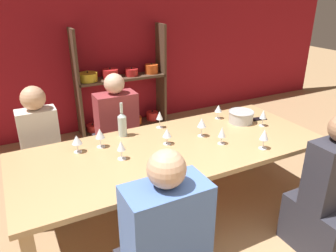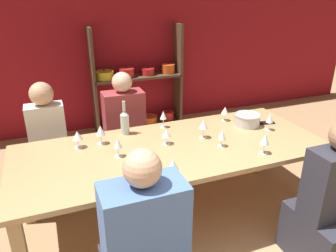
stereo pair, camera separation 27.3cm
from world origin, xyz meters
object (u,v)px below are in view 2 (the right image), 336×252
(wine_glass_empty_b, at_px, (225,111))
(wine_glass_white_a, at_px, (163,116))
(wine_glass_empty_d, at_px, (270,118))
(wine_bottle_green, at_px, (125,122))
(wine_glass_red_b, at_px, (222,135))
(person_far_a, at_px, (125,141))
(wine_glass_empty_c, at_px, (100,131))
(person_near_b, at_px, (327,214))
(shelf_unit, at_px, (137,92))
(cell_phone, at_px, (267,123))
(mixing_bowl, at_px, (247,119))
(person_far_b, at_px, (51,155))
(wine_glass_white_d, at_px, (118,144))
(wine_glass_empty_e, at_px, (167,133))
(wine_glass_empty_a, at_px, (77,136))
(wine_glass_white_b, at_px, (173,165))
(dining_table, at_px, (172,155))
(wine_glass_white_c, at_px, (203,125))
(wine_glass_red_a, at_px, (265,140))

(wine_glass_empty_b, height_order, wine_glass_white_a, wine_glass_white_a)
(wine_glass_empty_d, bearing_deg, wine_bottle_green, 162.40)
(wine_glass_red_b, xyz_separation_m, person_far_a, (-0.58, 1.02, -0.41))
(wine_glass_empty_c, relative_size, wine_glass_red_b, 1.09)
(person_near_b, bearing_deg, shelf_unit, 100.13)
(wine_bottle_green, bearing_deg, cell_phone, -10.81)
(mixing_bowl, relative_size, person_far_b, 0.21)
(mixing_bowl, distance_m, person_far_b, 1.94)
(wine_glass_white_d, bearing_deg, wine_glass_empty_c, 106.66)
(wine_glass_white_d, bearing_deg, wine_glass_empty_e, 9.53)
(wine_glass_white_d, xyz_separation_m, cell_phone, (1.50, 0.14, -0.10))
(wine_glass_empty_d, bearing_deg, wine_glass_empty_a, 170.90)
(wine_glass_white_b, distance_m, wine_glass_white_d, 0.52)
(mixing_bowl, relative_size, wine_glass_empty_e, 1.74)
(wine_bottle_green, distance_m, wine_glass_empty_a, 0.45)
(mixing_bowl, height_order, person_near_b, person_near_b)
(mixing_bowl, relative_size, wine_glass_empty_a, 1.68)
(dining_table, bearing_deg, wine_glass_white_c, 12.91)
(person_near_b, bearing_deg, wine_glass_empty_b, 99.12)
(person_near_b, bearing_deg, person_far_b, 138.17)
(wine_glass_empty_a, xyz_separation_m, wine_glass_white_d, (0.27, -0.27, 0.00))
(wine_glass_white_a, xyz_separation_m, person_far_b, (-1.03, 0.39, -0.41))
(wine_glass_empty_a, height_order, wine_glass_white_a, wine_glass_white_a)
(wine_glass_empty_b, relative_size, wine_glass_empty_c, 0.87)
(wine_glass_red_b, xyz_separation_m, person_far_b, (-1.34, 0.94, -0.39))
(shelf_unit, xyz_separation_m, wine_bottle_green, (-0.64, -1.83, 0.32))
(wine_glass_white_a, xyz_separation_m, wine_glass_white_d, (-0.53, -0.42, -0.01))
(wine_glass_empty_d, xyz_separation_m, wine_glass_white_d, (-1.42, -0.00, -0.01))
(wine_glass_empty_e, distance_m, wine_glass_red_b, 0.46)
(person_far_b, bearing_deg, dining_table, 139.67)
(wine_glass_empty_e, bearing_deg, wine_glass_white_c, 0.13)
(wine_glass_empty_a, xyz_separation_m, wine_glass_empty_d, (1.69, -0.27, 0.01))
(person_near_b, bearing_deg, wine_glass_white_d, 147.94)
(shelf_unit, distance_m, wine_glass_empty_b, 1.93)
(mixing_bowl, bearing_deg, person_far_a, 145.09)
(shelf_unit, bearing_deg, wine_glass_empty_c, -114.21)
(wine_glass_empty_c, bearing_deg, wine_glass_white_b, -63.31)
(wine_glass_empty_b, height_order, wine_glass_white_d, wine_glass_white_d)
(wine_glass_white_d, height_order, person_near_b, person_near_b)
(dining_table, xyz_separation_m, wine_glass_red_a, (0.64, -0.37, 0.19))
(person_far_a, bearing_deg, wine_glass_white_a, 119.30)
(shelf_unit, height_order, wine_glass_white_b, shelf_unit)
(wine_glass_empty_b, xyz_separation_m, wine_glass_empty_d, (0.26, -0.35, 0.01))
(wine_glass_white_b, bearing_deg, wine_bottle_green, 98.24)
(wine_bottle_green, bearing_deg, dining_table, -53.57)
(wine_glass_empty_b, bearing_deg, wine_glass_empty_d, -53.28)
(wine_glass_white_c, distance_m, person_far_a, 1.05)
(wine_glass_empty_b, xyz_separation_m, wine_glass_empty_e, (-0.72, -0.28, -0.00))
(wine_glass_white_b, bearing_deg, wine_glass_white_c, 46.28)
(dining_table, height_order, wine_glass_white_c, wine_glass_white_c)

